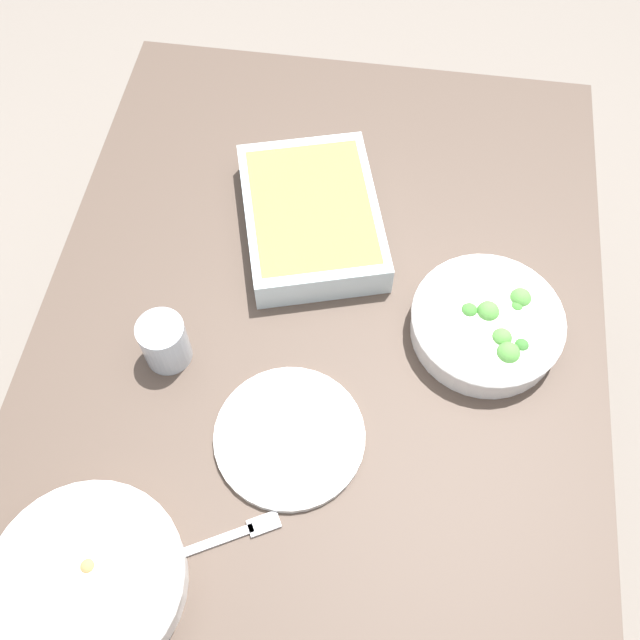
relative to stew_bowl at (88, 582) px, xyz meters
The scene contains 10 objects.
ground_plane 0.92m from the stew_bowl, 151.84° to the left, with size 6.00×6.00×0.00m, color slate.
dining_table 0.52m from the stew_bowl, 151.84° to the left, with size 1.20×0.90×0.74m.
stew_bowl is the anchor object (origin of this frame).
broccoli_bowl 0.67m from the stew_bowl, 132.63° to the left, with size 0.24×0.24×0.07m.
baking_dish 0.65m from the stew_bowl, 162.47° to the left, with size 0.35×0.30×0.06m.
drink_cup 0.35m from the stew_bowl, behind, with size 0.07×0.07×0.08m.
side_plate 0.33m from the stew_bowl, 137.24° to the left, with size 0.22×0.22×0.01m, color silver.
spoon_by_stew 0.05m from the stew_bowl, 52.41° to the left, with size 0.12×0.15×0.01m.
spoon_by_broccoli 0.63m from the stew_bowl, 132.50° to the left, with size 0.14×0.14×0.01m.
fork_on_table 0.19m from the stew_bowl, 118.27° to the left, with size 0.10×0.16×0.01m.
Camera 1 is at (0.57, 0.08, 1.75)m, focal length 40.92 mm.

